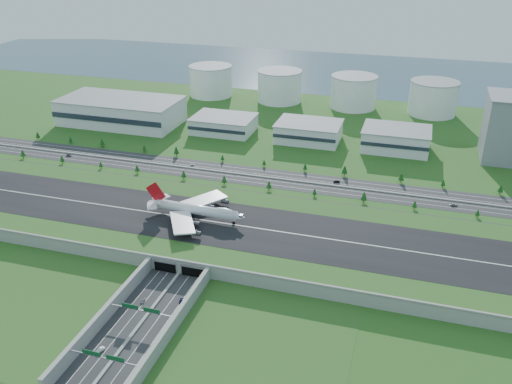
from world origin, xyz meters
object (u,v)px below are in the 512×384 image
(car_7, at_px, (192,165))
(car_4, at_px, (69,155))
(car_0, at_px, (143,301))
(car_5, at_px, (337,182))
(car_2, at_px, (182,301))
(boeing_747, at_px, (196,209))
(car_1, at_px, (100,350))
(car_6, at_px, (454,205))
(fuel_tank_a, at_px, (211,81))

(car_7, bearing_deg, car_4, -107.36)
(car_0, bearing_deg, car_4, 128.09)
(car_5, bearing_deg, car_2, -37.96)
(boeing_747, relative_size, car_7, 15.34)
(boeing_747, distance_m, car_7, 109.35)
(car_1, height_order, car_5, car_5)
(car_6, height_order, car_7, car_6)
(fuel_tank_a, height_order, car_5, fuel_tank_a)
(car_4, relative_size, car_7, 1.10)
(car_0, height_order, car_6, car_6)
(car_1, bearing_deg, car_5, 91.86)
(boeing_747, xyz_separation_m, car_4, (-157.28, 86.78, -13.18))
(fuel_tank_a, bearing_deg, car_0, -73.89)
(car_4, bearing_deg, car_0, -126.78)
(car_0, bearing_deg, boeing_747, 86.95)
(car_1, distance_m, car_7, 225.66)
(boeing_747, distance_m, car_0, 83.40)
(fuel_tank_a, distance_m, car_2, 406.56)
(car_0, height_order, car_1, car_1)
(car_0, xyz_separation_m, car_1, (-1.52, -39.78, 0.10))
(car_6, bearing_deg, car_1, 123.37)
(car_1, distance_m, car_2, 50.57)
(boeing_747, relative_size, car_6, 13.50)
(car_1, xyz_separation_m, car_5, (75.10, 221.85, 0.01))
(car_7, bearing_deg, fuel_tank_a, 173.59)
(boeing_747, distance_m, car_4, 180.12)
(car_2, bearing_deg, car_6, -147.70)
(boeing_747, xyz_separation_m, car_2, (23.05, -76.08, -13.34))
(car_4, xyz_separation_m, car_5, (234.32, 13.03, -0.04))
(car_2, xyz_separation_m, car_5, (53.99, 175.89, 0.12))
(boeing_747, height_order, car_5, boeing_747)
(car_0, bearing_deg, fuel_tank_a, 100.64)
(car_1, bearing_deg, boeing_747, 111.47)
(car_7, bearing_deg, car_0, -8.31)
(car_2, bearing_deg, car_0, 1.14)
(boeing_747, bearing_deg, fuel_tank_a, 111.60)
(car_2, distance_m, car_6, 213.84)
(boeing_747, distance_m, car_5, 126.78)
(car_5, relative_size, car_6, 0.96)
(fuel_tank_a, relative_size, car_4, 9.88)
(car_2, relative_size, car_6, 0.97)
(car_1, height_order, car_6, car_1)
(car_2, bearing_deg, fuel_tank_a, -87.35)
(car_2, xyz_separation_m, car_4, (-180.33, 162.87, 0.16))
(car_5, bearing_deg, car_6, 59.12)
(car_1, relative_size, car_6, 0.95)
(fuel_tank_a, relative_size, car_5, 10.01)
(boeing_747, distance_m, car_6, 185.23)
(boeing_747, bearing_deg, car_2, -71.07)
(fuel_tank_a, relative_size, car_2, 9.92)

